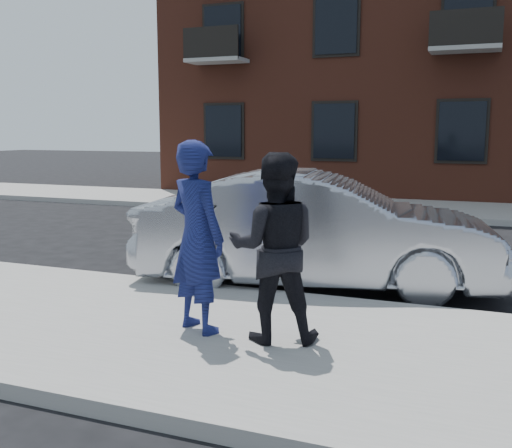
% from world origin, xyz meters
% --- Properties ---
extents(ground, '(100.00, 100.00, 0.00)m').
position_xyz_m(ground, '(0.00, 0.00, 0.00)').
color(ground, black).
rests_on(ground, ground).
extents(near_sidewalk, '(50.00, 3.50, 0.15)m').
position_xyz_m(near_sidewalk, '(0.00, -0.25, 0.07)').
color(near_sidewalk, gray).
rests_on(near_sidewalk, ground).
extents(near_curb, '(50.00, 0.10, 0.15)m').
position_xyz_m(near_curb, '(0.00, 1.55, 0.07)').
color(near_curb, '#999691').
rests_on(near_curb, ground).
extents(far_sidewalk, '(50.00, 3.50, 0.15)m').
position_xyz_m(far_sidewalk, '(0.00, 11.25, 0.07)').
color(far_sidewalk, gray).
rests_on(far_sidewalk, ground).
extents(far_curb, '(50.00, 0.10, 0.15)m').
position_xyz_m(far_curb, '(0.00, 9.45, 0.07)').
color(far_curb, '#999691').
rests_on(far_curb, ground).
extents(silver_sedan, '(5.25, 2.62, 1.65)m').
position_xyz_m(silver_sedan, '(-1.29, 2.45, 0.83)').
color(silver_sedan, '#999BA3').
rests_on(silver_sedan, ground).
extents(man_hoodie, '(0.86, 0.73, 1.98)m').
position_xyz_m(man_hoodie, '(-1.83, -0.19, 1.14)').
color(man_hoodie, navy).
rests_on(man_hoodie, near_sidewalk).
extents(man_peacoat, '(1.09, 0.96, 1.87)m').
position_xyz_m(man_peacoat, '(-1.00, -0.18, 1.08)').
color(man_peacoat, black).
rests_on(man_peacoat, near_sidewalk).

